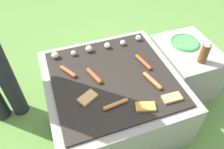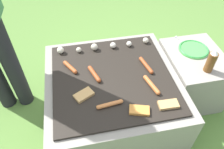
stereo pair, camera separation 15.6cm
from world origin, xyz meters
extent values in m
plane|color=#567F38|center=(0.00, 0.00, 0.00)|extent=(14.00, 14.00, 0.00)
cube|color=gray|center=(0.00, 0.00, 0.22)|extent=(0.96, 0.96, 0.43)
cube|color=black|center=(0.00, 0.00, 0.44)|extent=(0.85, 0.85, 0.02)
cube|color=gray|center=(0.71, 0.09, 0.22)|extent=(0.45, 0.55, 0.45)
cylinder|color=black|center=(-0.74, 0.29, 0.43)|extent=(0.12, 0.12, 0.86)
cylinder|color=#93421E|center=(-0.12, 0.04, 0.46)|extent=(0.08, 0.15, 0.03)
sphere|color=#93421E|center=(-0.15, 0.11, 0.46)|extent=(0.03, 0.03, 0.03)
sphere|color=#93421E|center=(-0.10, -0.03, 0.46)|extent=(0.03, 0.03, 0.03)
cylinder|color=#A34C23|center=(-0.29, 0.14, 0.46)|extent=(0.09, 0.13, 0.03)
sphere|color=#A34C23|center=(-0.32, 0.20, 0.46)|extent=(0.03, 0.03, 0.03)
sphere|color=#A34C23|center=(-0.26, 0.08, 0.46)|extent=(0.03, 0.03, 0.03)
cylinder|color=#B7602D|center=(0.25, -0.15, 0.46)|extent=(0.07, 0.16, 0.03)
sphere|color=#B7602D|center=(0.23, -0.07, 0.46)|extent=(0.03, 0.03, 0.03)
sphere|color=#B7602D|center=(0.27, -0.22, 0.46)|extent=(0.03, 0.03, 0.03)
cylinder|color=#C6753D|center=(-0.06, -0.25, 0.46)|extent=(0.15, 0.04, 0.03)
sphere|color=#C6753D|center=(-0.14, -0.26, 0.46)|extent=(0.03, 0.03, 0.03)
sphere|color=#C6753D|center=(0.01, -0.24, 0.46)|extent=(0.03, 0.03, 0.03)
cylinder|color=#93421E|center=(0.27, 0.05, 0.46)|extent=(0.06, 0.16, 0.03)
sphere|color=#93421E|center=(0.25, 0.13, 0.46)|extent=(0.03, 0.03, 0.03)
sphere|color=#93421E|center=(0.29, -0.03, 0.46)|extent=(0.03, 0.03, 0.03)
cube|color=#D18438|center=(0.11, -0.33, 0.46)|extent=(0.14, 0.10, 0.02)
cube|color=tan|center=(0.30, -0.32, 0.46)|extent=(0.13, 0.07, 0.02)
cube|color=tan|center=(-0.22, -0.14, 0.46)|extent=(0.15, 0.12, 0.02)
sphere|color=beige|center=(-0.35, 0.34, 0.48)|extent=(0.05, 0.05, 0.05)
sphere|color=beige|center=(-0.21, 0.32, 0.47)|extent=(0.04, 0.04, 0.04)
sphere|color=beige|center=(-0.08, 0.33, 0.48)|extent=(0.06, 0.06, 0.06)
sphere|color=silver|center=(0.07, 0.32, 0.47)|extent=(0.05, 0.05, 0.05)
sphere|color=silver|center=(0.21, 0.32, 0.47)|extent=(0.04, 0.04, 0.04)
sphere|color=beige|center=(0.36, 0.34, 0.47)|extent=(0.05, 0.05, 0.05)
cylinder|color=#4CB24C|center=(0.71, 0.16, 0.45)|extent=(0.24, 0.24, 0.01)
torus|color=#338C3F|center=(0.71, 0.16, 0.46)|extent=(0.24, 0.24, 0.01)
cylinder|color=brown|center=(0.71, -0.08, 0.53)|extent=(0.06, 0.06, 0.16)
cone|color=white|center=(0.71, -0.08, 0.62)|extent=(0.05, 0.05, 0.03)
cylinder|color=silver|center=(0.68, 0.28, 0.45)|extent=(0.08, 0.15, 0.01)
cube|color=silver|center=(0.64, 0.36, 0.45)|extent=(0.03, 0.02, 0.01)
camera|label=1|loc=(-0.37, -1.03, 1.58)|focal=35.00mm
camera|label=2|loc=(-0.22, -1.07, 1.58)|focal=35.00mm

